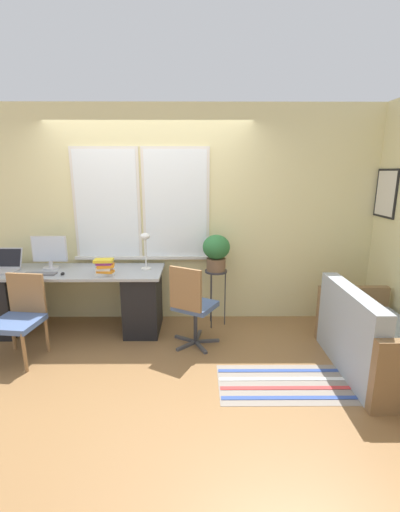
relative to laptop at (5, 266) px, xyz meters
The scene contains 15 objects.
ground_plane 1.91m from the laptop, 11.38° to the right, with size 14.00×14.00×0.00m, color olive.
wall_back_with_window 1.82m from the laptop, 14.09° to the left, with size 9.00×0.12×2.70m.
desk 0.88m from the laptop, ahead, with size 2.15×0.68×0.76m.
laptop is the anchor object (origin of this frame).
monitor 0.53m from the laptop, 11.94° to the left, with size 0.41×0.19×0.40m.
keyboard 0.51m from the laptop, 18.48° to the right, with size 0.36×0.11×0.02m.
mouse 0.76m from the laptop, 13.47° to the right, with size 0.04×0.06×0.03m.
desk_lamp 1.68m from the laptop, ahead, with size 0.12×0.12×0.44m.
book_stack 1.24m from the laptop, ahead, with size 0.23×0.19×0.19m.
desk_chair_wooden 0.84m from the laptop, 54.82° to the right, with size 0.50×0.51×0.87m.
office_chair_swivel 2.28m from the laptop, 10.37° to the right, with size 0.55×0.56×0.94m.
couch_loveseat 4.14m from the laptop, 12.35° to the right, with size 0.79×1.36×0.82m.
plant_stand 2.51m from the laptop, ahead, with size 0.28×0.28×0.72m.
potted_plant 2.51m from the laptop, ahead, with size 0.33×0.33×0.45m.
floor_rug_striped 3.39m from the laptop, 20.02° to the right, with size 1.25×0.62×0.01m.
Camera 1 is at (0.59, -3.56, 1.91)m, focal length 24.00 mm.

